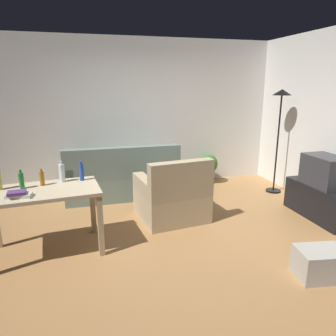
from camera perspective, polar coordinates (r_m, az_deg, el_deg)
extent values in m
cube|color=#9E7042|center=(4.23, 0.47, -11.80)|extent=(5.20, 4.40, 0.02)
cube|color=silver|center=(5.95, -5.29, 9.66)|extent=(5.20, 0.10, 2.70)
cube|color=slate|center=(5.59, -8.36, -2.86)|extent=(1.89, 0.84, 0.40)
cube|color=slate|center=(5.14, -8.08, 0.89)|extent=(1.89, 0.16, 0.52)
cube|color=slate|center=(5.66, 0.23, 0.80)|extent=(0.16, 0.84, 0.22)
cube|color=slate|center=(5.48, -17.47, -0.40)|extent=(0.16, 0.84, 0.22)
cube|color=black|center=(5.12, 25.89, -5.49)|extent=(0.44, 1.10, 0.48)
cube|color=#2D2D33|center=(4.99, 26.49, -0.52)|extent=(0.40, 0.60, 0.44)
cylinder|color=black|center=(6.06, 18.47, -3.89)|extent=(0.26, 0.26, 0.03)
cylinder|color=black|center=(5.86, 19.16, 4.05)|extent=(0.03, 0.03, 1.68)
cone|color=black|center=(5.77, 19.93, 12.76)|extent=(0.32, 0.32, 0.10)
cube|color=#C6B28E|center=(3.79, -21.57, -3.92)|extent=(1.26, 0.82, 0.04)
cube|color=tan|center=(3.66, -12.09, -10.20)|extent=(0.07, 0.07, 0.72)
cube|color=tan|center=(4.23, -13.45, -6.77)|extent=(0.07, 0.07, 0.72)
cylinder|color=brown|center=(6.26, 7.22, -1.71)|extent=(0.24, 0.24, 0.22)
sphere|color=#2D6B28|center=(6.19, 7.31, 0.78)|extent=(0.36, 0.36, 0.36)
cube|color=tan|center=(4.62, 0.58, -6.57)|extent=(1.00, 0.95, 0.40)
cube|color=tan|center=(4.17, 2.43, -2.28)|extent=(0.91, 0.27, 0.52)
cube|color=tan|center=(4.67, 4.78, -2.37)|extent=(0.27, 0.85, 0.22)
cube|color=tan|center=(4.39, -3.86, -3.48)|extent=(0.27, 0.85, 0.22)
cube|color=#A8A399|center=(3.66, 25.86, -15.23)|extent=(0.53, 0.41, 0.30)
cylinder|color=#1E722D|center=(3.88, -24.96, -2.13)|extent=(0.05, 0.05, 0.18)
cylinder|color=#1E722D|center=(3.85, -25.14, -0.56)|extent=(0.02, 0.02, 0.04)
cylinder|color=#9E6019|center=(3.91, -21.82, -1.80)|extent=(0.05, 0.05, 0.16)
cylinder|color=#9E6019|center=(3.89, -21.96, -0.38)|extent=(0.02, 0.02, 0.04)
cylinder|color=silver|center=(3.97, -18.62, -0.89)|extent=(0.07, 0.07, 0.21)
cylinder|color=silver|center=(3.93, -18.78, 0.89)|extent=(0.03, 0.03, 0.04)
cylinder|color=#2347A3|center=(3.96, -15.35, -0.78)|extent=(0.05, 0.05, 0.20)
cylinder|color=#2347A3|center=(3.93, -15.47, 0.89)|extent=(0.02, 0.02, 0.04)
cube|color=beige|center=(3.62, -25.33, -4.51)|extent=(0.27, 0.17, 0.04)
cube|color=#593372|center=(3.60, -25.68, -4.06)|extent=(0.19, 0.14, 0.03)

